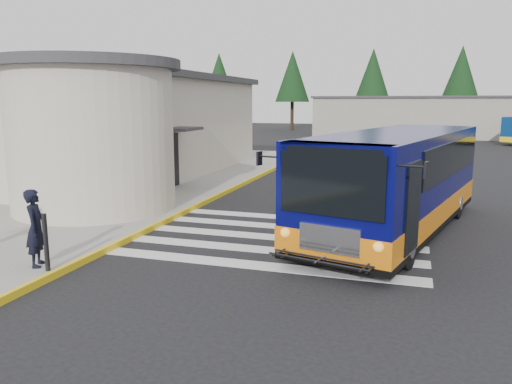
% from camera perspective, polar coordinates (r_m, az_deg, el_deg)
% --- Properties ---
extents(ground, '(140.00, 140.00, 0.00)m').
position_cam_1_polar(ground, '(14.26, 4.88, -4.53)').
color(ground, black).
rests_on(ground, ground).
extents(sidewalk, '(10.00, 34.00, 0.15)m').
position_cam_1_polar(sidewalk, '(21.46, -16.77, 0.29)').
color(sidewalk, gray).
rests_on(sidewalk, ground).
extents(curb_strip, '(0.12, 34.00, 0.16)m').
position_cam_1_polar(curb_strip, '(19.15, -4.39, -0.45)').
color(curb_strip, yellow).
rests_on(curb_strip, ground).
extents(station_building, '(12.70, 18.70, 4.80)m').
position_cam_1_polar(station_building, '(24.62, -16.86, 7.36)').
color(station_building, '#B6AE9A').
rests_on(station_building, ground).
extents(crosswalk, '(8.00, 5.35, 0.01)m').
position_cam_1_polar(crosswalk, '(13.62, 2.09, -5.19)').
color(crosswalk, silver).
rests_on(crosswalk, ground).
extents(depot_building, '(26.40, 8.40, 4.20)m').
position_cam_1_polar(depot_building, '(55.57, 20.70, 8.06)').
color(depot_building, gray).
rests_on(depot_building, ground).
extents(tree_line, '(58.40, 4.40, 10.00)m').
position_cam_1_polar(tree_line, '(63.63, 20.84, 12.46)').
color(tree_line, black).
rests_on(tree_line, ground).
extents(transit_bus, '(5.33, 10.28, 2.82)m').
position_cam_1_polar(transit_bus, '(14.47, 15.76, 0.79)').
color(transit_bus, '#06074C').
rests_on(transit_bus, ground).
extents(pedestrian_a, '(0.61, 0.72, 1.68)m').
position_cam_1_polar(pedestrian_a, '(11.63, -23.85, -3.78)').
color(pedestrian_a, black).
rests_on(pedestrian_a, sidewalk).
extents(bollard, '(0.10, 0.10, 1.23)m').
position_cam_1_polar(bollard, '(11.27, -22.88, -5.33)').
color(bollard, black).
rests_on(bollard, sidewalk).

